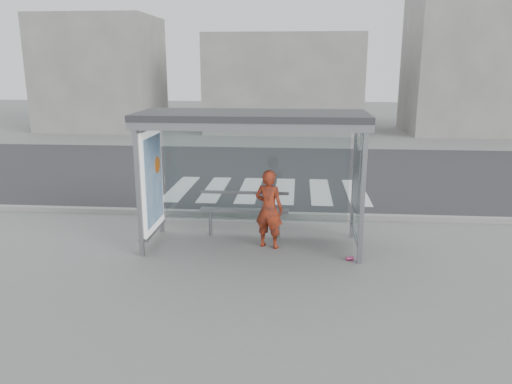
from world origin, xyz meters
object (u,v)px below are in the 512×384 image
(bus_shelter, at_px, (233,146))
(soda_can, at_px, (350,258))
(person, at_px, (269,209))
(bench, at_px, (244,210))

(bus_shelter, bearing_deg, soda_can, -16.33)
(person, relative_size, bench, 0.85)
(bench, xyz_separation_m, soda_can, (2.07, -1.17, -0.52))
(bus_shelter, relative_size, bench, 2.33)
(bus_shelter, xyz_separation_m, person, (0.70, -0.08, -1.21))
(person, bearing_deg, bench, -29.20)
(bench, bearing_deg, person, -47.64)
(person, height_order, bench, person)
(person, xyz_separation_m, bench, (-0.55, 0.60, -0.22))
(bench, bearing_deg, soda_can, -29.54)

